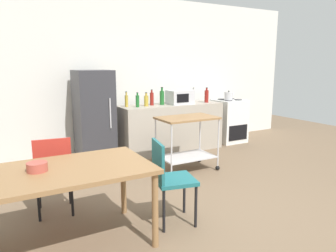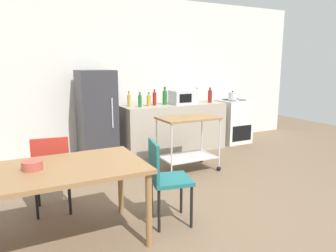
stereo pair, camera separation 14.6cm
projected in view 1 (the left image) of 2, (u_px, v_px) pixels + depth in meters
name	position (u px, v px, depth m)	size (l,w,h in m)	color
ground_plane	(216.00, 215.00, 3.54)	(12.00, 12.00, 0.00)	brown
back_wall	(114.00, 75.00, 6.00)	(8.40, 0.12, 2.90)	silver
kitchen_counter	(171.00, 127.00, 6.11)	(2.00, 0.64, 0.90)	#A89E8E
dining_table	(65.00, 177.00, 2.81)	(1.50, 0.90, 0.75)	olive
chair_teal	(169.00, 176.00, 3.27)	(0.47, 0.47, 0.89)	#1E666B
chair_red	(53.00, 170.00, 3.46)	(0.45, 0.45, 0.89)	#B72D23
stove_oven	(229.00, 121.00, 6.82)	(0.60, 0.61, 0.92)	white
refrigerator	(94.00, 116.00, 5.43)	(0.60, 0.63, 1.55)	#333338
kitchen_cart	(187.00, 135.00, 4.93)	(0.91, 0.57, 0.85)	olive
bottle_soy_sauce	(126.00, 101.00, 5.64)	(0.06, 0.06, 0.27)	gold
bottle_wine	(137.00, 101.00, 5.60)	(0.06, 0.06, 0.26)	#1E6628
bottle_sesame_oil	(146.00, 101.00, 5.73)	(0.08, 0.08, 0.25)	gold
bottle_soda	(152.00, 99.00, 5.84)	(0.07, 0.07, 0.29)	maroon
bottle_sparkling_water	(162.00, 97.00, 5.92)	(0.08, 0.08, 0.33)	#1E6628
microwave	(180.00, 97.00, 6.03)	(0.46, 0.35, 0.26)	silver
bottle_vinegar	(193.00, 96.00, 6.31)	(0.06, 0.06, 0.29)	silver
bottle_hot_sauce	(207.00, 96.00, 6.28)	(0.08, 0.08, 0.29)	maroon
fruit_bowl	(37.00, 167.00, 2.72)	(0.17, 0.17, 0.08)	#B24C3F
kettle	(229.00, 96.00, 6.57)	(0.24, 0.17, 0.19)	silver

